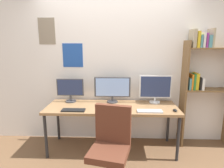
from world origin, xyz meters
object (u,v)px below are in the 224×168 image
at_px(office_chair, 110,155).
at_px(monitor_right, 155,88).
at_px(monitor_left, 70,89).
at_px(monitor_center, 112,88).
at_px(desk, 112,109).
at_px(computer_mouse, 175,110).
at_px(keyboard_left, 73,110).
at_px(bookshelf, 204,77).
at_px(keyboard_right, 150,111).

relative_size(office_chair, monitor_right, 1.88).
xyz_separation_m(monitor_left, monitor_center, (0.71, 0.00, 0.02)).
xyz_separation_m(desk, computer_mouse, (0.94, -0.19, 0.07)).
xyz_separation_m(office_chair, monitor_center, (-0.01, 1.03, 0.58)).
distance_m(monitor_center, computer_mouse, 1.04).
xyz_separation_m(monitor_right, computer_mouse, (0.22, -0.41, -0.24)).
bearing_deg(keyboard_left, office_chair, -45.44).
bearing_deg(monitor_left, bookshelf, 0.48).
bearing_deg(keyboard_right, monitor_left, 160.82).
distance_m(monitor_left, keyboard_right, 1.36).
bearing_deg(desk, monitor_center, 90.00).
distance_m(bookshelf, office_chair, 1.98).
height_order(office_chair, keyboard_left, office_chair).
distance_m(desk, keyboard_left, 0.61).
height_order(monitor_center, computer_mouse, monitor_center).
bearing_deg(monitor_left, monitor_center, 0.01).
bearing_deg(computer_mouse, bookshelf, 37.01).
bearing_deg(computer_mouse, keyboard_left, -178.65).
bearing_deg(bookshelf, computer_mouse, -142.99).
relative_size(keyboard_left, keyboard_right, 0.95).
bearing_deg(keyboard_left, monitor_center, 38.31).
xyz_separation_m(keyboard_left, keyboard_right, (1.12, 0.00, 0.00)).
bearing_deg(office_chair, keyboard_left, 134.56).
distance_m(office_chair, monitor_right, 1.37).
bearing_deg(computer_mouse, keyboard_right, -174.64).
bearing_deg(bookshelf, keyboard_right, -153.89).
distance_m(bookshelf, keyboard_left, 2.16).
bearing_deg(keyboard_right, monitor_center, 141.69).
bearing_deg(monitor_right, computer_mouse, -61.10).
bearing_deg(monitor_right, keyboard_right, -108.85).
relative_size(monitor_right, computer_mouse, 5.49).
distance_m(monitor_left, monitor_right, 1.42).
distance_m(monitor_right, computer_mouse, 0.52).
relative_size(monitor_left, computer_mouse, 4.70).
xyz_separation_m(desk, bookshelf, (1.50, 0.23, 0.49)).
xyz_separation_m(desk, keyboard_right, (0.56, -0.23, 0.06)).
relative_size(bookshelf, monitor_left, 4.31).
distance_m(monitor_left, monitor_center, 0.71).
bearing_deg(office_chair, desk, 90.99).
distance_m(monitor_right, keyboard_left, 1.37).
bearing_deg(keyboard_right, keyboard_left, 180.00).
distance_m(bookshelf, monitor_right, 0.81).
distance_m(office_chair, monitor_left, 1.37).
bearing_deg(office_chair, keyboard_right, 46.88).
bearing_deg(bookshelf, office_chair, -144.92).
height_order(keyboard_left, computer_mouse, computer_mouse).
height_order(monitor_right, keyboard_left, monitor_right).
height_order(bookshelf, computer_mouse, bookshelf).
relative_size(monitor_left, monitor_center, 0.75).
bearing_deg(desk, bookshelf, 8.75).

